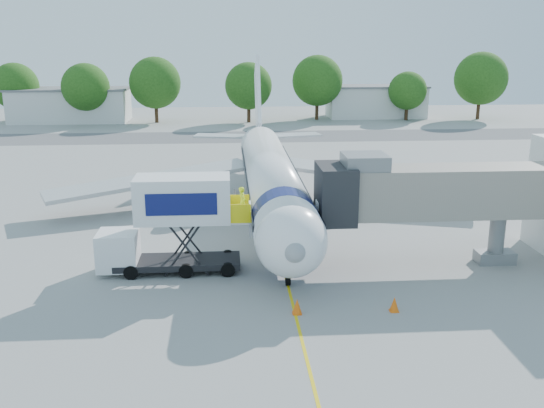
{
  "coord_description": "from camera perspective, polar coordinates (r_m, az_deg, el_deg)",
  "views": [
    {
      "loc": [
        -3.08,
        -39.53,
        12.72
      ],
      "look_at": [
        -0.49,
        -4.63,
        3.2
      ],
      "focal_mm": 40.0,
      "sensor_mm": 36.0,
      "label": 1
    }
  ],
  "objects": [
    {
      "name": "safety_cone_b",
      "position": [
        29.43,
        2.38,
        -9.62
      ],
      "size": [
        0.48,
        0.48,
        0.77
      ],
      "color": "#FC620D",
      "rests_on": "ground"
    },
    {
      "name": "ground_tug",
      "position": [
        25.49,
        -1.74,
        -12.64
      ],
      "size": [
        4.11,
        2.5,
        1.55
      ],
      "rotation": [
        0.0,
        0.0,
        -0.14
      ],
      "color": "white",
      "rests_on": "ground"
    },
    {
      "name": "tree_g",
      "position": [
        106.13,
        19.06,
        11.11
      ],
      "size": [
        8.54,
        8.54,
        10.88
      ],
      "color": "#382314",
      "rests_on": "ground"
    },
    {
      "name": "jet_bridge",
      "position": [
        35.37,
        14.14,
        1.05
      ],
      "size": [
        13.9,
        3.2,
        6.6
      ],
      "color": "gray",
      "rests_on": "ground"
    },
    {
      "name": "taxiway_strip",
      "position": [
        82.57,
        -2.06,
        6.35
      ],
      "size": [
        120.0,
        10.0,
        0.01
      ],
      "primitive_type": "cube",
      "color": "#59595B",
      "rests_on": "ground"
    },
    {
      "name": "aircraft",
      "position": [
        44.83,
        -0.2,
        2.63
      ],
      "size": [
        34.17,
        37.73,
        11.35
      ],
      "color": "white",
      "rests_on": "ground"
    },
    {
      "name": "outbuilding_left",
      "position": [
        103.09,
        -18.43,
        8.85
      ],
      "size": [
        18.4,
        8.4,
        5.3
      ],
      "color": "silver",
      "rests_on": "ground"
    },
    {
      "name": "guidance_line",
      "position": [
        41.64,
        0.2,
        -2.56
      ],
      "size": [
        0.15,
        70.0,
        0.01
      ],
      "primitive_type": "cube",
      "color": "yellow",
      "rests_on": "ground"
    },
    {
      "name": "tree_a",
      "position": [
        104.92,
        -23.03,
        10.16
      ],
      "size": [
        7.28,
        7.28,
        9.28
      ],
      "color": "#382314",
      "rests_on": "ground"
    },
    {
      "name": "tree_f",
      "position": [
        101.76,
        12.64,
        10.36
      ],
      "size": [
        6.13,
        6.13,
        7.82
      ],
      "color": "#382314",
      "rests_on": "ground"
    },
    {
      "name": "tree_b",
      "position": [
        98.98,
        -17.14,
        10.46
      ],
      "size": [
        7.3,
        7.3,
        9.31
      ],
      "color": "#382314",
      "rests_on": "ground"
    },
    {
      "name": "tree_d",
      "position": [
        96.67,
        -2.23,
        11.04
      ],
      "size": [
        7.36,
        7.36,
        9.39
      ],
      "color": "#382314",
      "rests_on": "ground"
    },
    {
      "name": "catering_hiloader",
      "position": [
        34.16,
        -9.41,
        -1.95
      ],
      "size": [
        8.5,
        2.44,
        5.5
      ],
      "color": "black",
      "rests_on": "ground"
    },
    {
      "name": "tree_c",
      "position": [
        97.96,
        -10.96,
        11.13
      ],
      "size": [
        8.01,
        8.01,
        10.22
      ],
      "color": "#382314",
      "rests_on": "ground"
    },
    {
      "name": "safety_cone_a",
      "position": [
        30.23,
        11.44,
        -9.25
      ],
      "size": [
        0.47,
        0.47,
        0.75
      ],
      "color": "#FC620D",
      "rests_on": "ground"
    },
    {
      "name": "tree_e",
      "position": [
        100.06,
        4.29,
        11.51
      ],
      "size": [
        8.15,
        8.15,
        10.39
      ],
      "color": "#382314",
      "rests_on": "ground"
    },
    {
      "name": "outbuilding_right",
      "position": [
        105.06,
        9.73,
        9.51
      ],
      "size": [
        16.4,
        7.4,
        5.3
      ],
      "color": "silver",
      "rests_on": "ground"
    },
    {
      "name": "ground",
      "position": [
        41.64,
        0.2,
        -2.57
      ],
      "size": [
        160.0,
        160.0,
        0.0
      ],
      "primitive_type": "plane",
      "color": "#9A9A97",
      "rests_on": "ground"
    }
  ]
}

